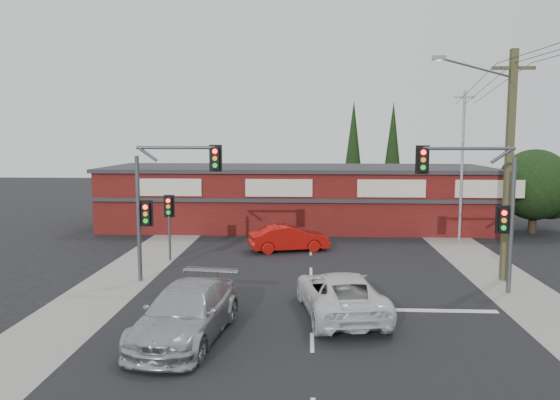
{
  "coord_description": "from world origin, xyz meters",
  "views": [
    {
      "loc": [
        -0.14,
        -21.03,
        6.35
      ],
      "look_at": [
        -1.4,
        3.0,
        3.51
      ],
      "focal_mm": 35.0,
      "sensor_mm": 36.0,
      "label": 1
    }
  ],
  "objects_px": {
    "utility_pole": "(506,158)",
    "red_sedan": "(289,238)",
    "shop_building": "(296,196)",
    "silver_suv": "(186,313)",
    "white_suv": "(340,294)"
  },
  "relations": [
    {
      "from": "red_sedan",
      "to": "shop_building",
      "type": "relative_size",
      "value": 0.16
    },
    {
      "from": "silver_suv",
      "to": "utility_pole",
      "type": "relative_size",
      "value": 0.58
    },
    {
      "from": "white_suv",
      "to": "utility_pole",
      "type": "height_order",
      "value": "utility_pole"
    },
    {
      "from": "utility_pole",
      "to": "silver_suv",
      "type": "bearing_deg",
      "value": -148.18
    },
    {
      "from": "silver_suv",
      "to": "white_suv",
      "type": "bearing_deg",
      "value": 34.09
    },
    {
      "from": "white_suv",
      "to": "red_sedan",
      "type": "xyz_separation_m",
      "value": [
        -2.23,
        10.76,
        -0.06
      ]
    },
    {
      "from": "silver_suv",
      "to": "shop_building",
      "type": "distance_m",
      "value": 21.88
    },
    {
      "from": "silver_suv",
      "to": "red_sedan",
      "type": "distance_m",
      "value": 13.58
    },
    {
      "from": "silver_suv",
      "to": "utility_pole",
      "type": "distance_m",
      "value": 15.19
    },
    {
      "from": "utility_pole",
      "to": "red_sedan",
      "type": "bearing_deg",
      "value": 149.39
    },
    {
      "from": "red_sedan",
      "to": "white_suv",
      "type": "bearing_deg",
      "value": 175.61
    },
    {
      "from": "shop_building",
      "to": "white_suv",
      "type": "bearing_deg",
      "value": -83.98
    },
    {
      "from": "white_suv",
      "to": "shop_building",
      "type": "height_order",
      "value": "shop_building"
    },
    {
      "from": "silver_suv",
      "to": "utility_pole",
      "type": "height_order",
      "value": "utility_pole"
    },
    {
      "from": "white_suv",
      "to": "utility_pole",
      "type": "relative_size",
      "value": 0.56
    }
  ]
}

